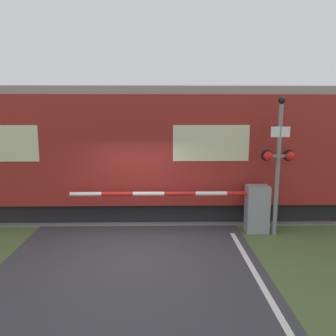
# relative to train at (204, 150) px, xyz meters

# --- Properties ---
(ground_plane) EXTENTS (80.00, 80.00, 0.00)m
(ground_plane) POSITION_rel_train_xyz_m (-2.05, -3.23, -2.04)
(ground_plane) COLOR #4C6033
(track_bed) EXTENTS (36.00, 3.20, 0.13)m
(track_bed) POSITION_rel_train_xyz_m (-2.05, 0.00, -2.01)
(track_bed) COLOR slate
(track_bed) RESTS_ON ground_plane
(train) EXTENTS (21.30, 3.11, 3.98)m
(train) POSITION_rel_train_xyz_m (0.00, 0.00, 0.00)
(train) COLOR black
(train) RESTS_ON ground_plane
(crossing_barrier) EXTENTS (5.48, 0.44, 1.30)m
(crossing_barrier) POSITION_rel_train_xyz_m (0.84, -2.05, -1.31)
(crossing_barrier) COLOR gray
(crossing_barrier) RESTS_ON ground_plane
(signal_post) EXTENTS (0.87, 0.26, 3.65)m
(signal_post) POSITION_rel_train_xyz_m (1.65, -2.29, 0.03)
(signal_post) COLOR gray
(signal_post) RESTS_ON ground_plane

